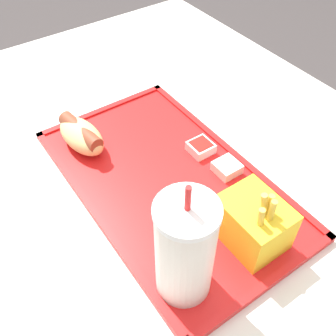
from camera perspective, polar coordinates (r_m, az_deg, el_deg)
The scene contains 8 objects.
ground_plane at distance 1.37m, azimuth 0.38°, elevation -22.68°, with size 8.00×8.00×0.00m, color #383333.
dining_table at distance 1.02m, azimuth 0.49°, elevation -14.85°, with size 1.15×0.85×0.78m.
food_tray at distance 0.67m, azimuth 0.00°, elevation -2.04°, with size 0.48×0.28×0.01m.
soda_cup at distance 0.49m, azimuth 2.48°, elevation -11.81°, with size 0.08×0.08×0.20m.
hot_dog_far at distance 0.73m, azimuth -12.46°, elevation 4.70°, with size 0.12×0.07×0.05m.
fries_carton at distance 0.58m, azimuth 12.01°, elevation -7.93°, with size 0.10×0.08×0.11m.
sauce_cup_mayo at distance 0.68m, azimuth 8.56°, elevation 0.10°, with size 0.04×0.04×0.02m.
sauce_cup_ketchup at distance 0.71m, azimuth 4.78°, elevation 3.03°, with size 0.04×0.04×0.02m.
Camera 1 is at (-0.40, 0.29, 1.28)m, focal length 42.00 mm.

